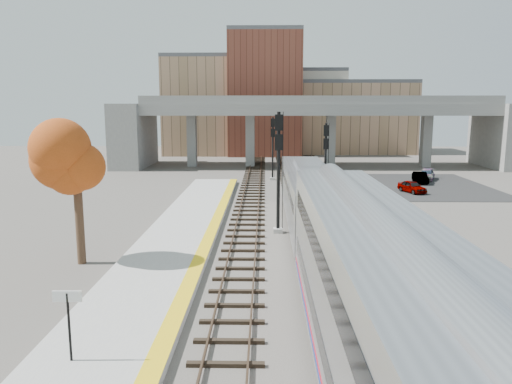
# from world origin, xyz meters

# --- Properties ---
(ground) EXTENTS (160.00, 160.00, 0.00)m
(ground) POSITION_xyz_m (0.00, 0.00, 0.00)
(ground) COLOR #47423D
(ground) RESTS_ON ground
(platform) EXTENTS (4.50, 60.00, 0.35)m
(platform) POSITION_xyz_m (-7.25, 0.00, 0.17)
(platform) COLOR #9E9E99
(platform) RESTS_ON ground
(yellow_strip) EXTENTS (0.70, 60.00, 0.01)m
(yellow_strip) POSITION_xyz_m (-5.35, 0.00, 0.35)
(yellow_strip) COLOR yellow
(yellow_strip) RESTS_ON platform
(tracks) EXTENTS (10.70, 95.00, 0.25)m
(tracks) POSITION_xyz_m (0.93, 12.50, 0.08)
(tracks) COLOR black
(tracks) RESTS_ON ground
(overpass) EXTENTS (54.00, 12.00, 9.50)m
(overpass) POSITION_xyz_m (4.92, 45.00, 5.81)
(overpass) COLOR slate
(overpass) RESTS_ON ground
(buildings_far) EXTENTS (43.00, 21.00, 20.60)m
(buildings_far) POSITION_xyz_m (1.26, 66.57, 7.88)
(buildings_far) COLOR tan
(buildings_far) RESTS_ON ground
(parking_lot) EXTENTS (14.00, 18.00, 0.04)m
(parking_lot) POSITION_xyz_m (14.00, 28.00, 0.02)
(parking_lot) COLOR black
(parking_lot) RESTS_ON ground
(locomotive) EXTENTS (3.02, 19.05, 4.10)m
(locomotive) POSITION_xyz_m (1.00, 9.44, 2.28)
(locomotive) COLOR #A8AAB2
(locomotive) RESTS_ON ground
(coach) EXTENTS (3.03, 25.00, 5.00)m
(coach) POSITION_xyz_m (1.00, -13.17, 2.80)
(coach) COLOR #A8AAB2
(coach) RESTS_ON ground
(signal_mast_near) EXTENTS (0.60, 0.64, 7.83)m
(signal_mast_near) POSITION_xyz_m (-1.10, 8.14, 4.02)
(signal_mast_near) COLOR #9E9E99
(signal_mast_near) RESTS_ON ground
(signal_mast_mid) EXTENTS (0.60, 0.64, 6.82)m
(signal_mast_mid) POSITION_xyz_m (3.00, 17.25, 3.34)
(signal_mast_mid) COLOR #9E9E99
(signal_mast_mid) RESTS_ON ground
(signal_mast_far) EXTENTS (0.60, 0.64, 6.98)m
(signal_mast_far) POSITION_xyz_m (-1.10, 31.81, 3.45)
(signal_mast_far) COLOR #9E9E99
(signal_mast_far) RESTS_ON ground
(station_sign) EXTENTS (0.90, 0.08, 2.27)m
(station_sign) POSITION_xyz_m (-7.98, -9.22, 1.98)
(station_sign) COLOR black
(station_sign) RESTS_ON platform
(tree) EXTENTS (3.60, 3.60, 7.17)m
(tree) POSITION_xyz_m (-11.59, 1.55, 5.32)
(tree) COLOR #382619
(tree) RESTS_ON ground
(car_a) EXTENTS (2.37, 3.57, 1.13)m
(car_a) POSITION_xyz_m (12.08, 23.61, 0.61)
(car_a) COLOR #99999E
(car_a) RESTS_ON parking_lot
(car_b) EXTENTS (1.71, 3.73, 1.19)m
(car_b) POSITION_xyz_m (14.68, 29.61, 0.63)
(car_b) COLOR #99999E
(car_b) RESTS_ON parking_lot
(car_c) EXTENTS (3.01, 4.24, 1.14)m
(car_c) POSITION_xyz_m (16.12, 32.10, 0.61)
(car_c) COLOR #99999E
(car_c) RESTS_ON parking_lot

